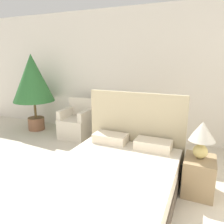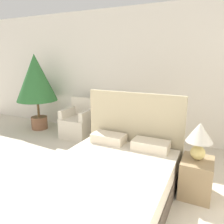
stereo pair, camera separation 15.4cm
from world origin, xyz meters
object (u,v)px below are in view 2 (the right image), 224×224
Objects in this scene: bed at (104,186)px; nightstand at (196,177)px; armchair_near_window_left at (78,124)px; table_lamp at (199,136)px; potted_palm at (36,80)px; armchair_near_window_right at (117,130)px.

nightstand is (1.00, 0.76, -0.03)m from bed.
armchair_near_window_left is 1.76× the size of table_lamp.
bed is 2.63m from armchair_near_window_left.
table_lamp is (3.97, -1.23, -0.45)m from potted_palm.
armchair_near_window_left reaches higher than nightstand.
armchair_near_window_left is 0.46× the size of potted_palm.
armchair_near_window_right is at bearing -0.84° from potted_palm.
nightstand is 1.01× the size of table_lamp.
table_lamp is (0.99, 0.77, 0.55)m from bed.
armchair_near_window_right is 1.76× the size of table_lamp.
armchair_near_window_right reaches higher than nightstand.
armchair_near_window_left is 1.00× the size of armchair_near_window_right.
bed is 3.73m from potted_palm.
potted_palm reaches higher than armchair_near_window_right.
armchair_near_window_right is 2.12m from nightstand.
potted_palm is (-2.99, 2.00, 1.00)m from bed.
table_lamp is at bearing 124.96° from nightstand.
armchair_near_window_left is 1.74× the size of nightstand.
potted_palm is (-2.25, 0.03, 0.99)m from armchair_near_window_right.
table_lamp is (2.73, -1.20, 0.54)m from armchair_near_window_left.
armchair_near_window_left and armchair_near_window_right have the same top height.
potted_palm is 4.18m from table_lamp.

